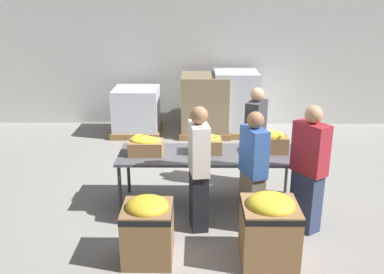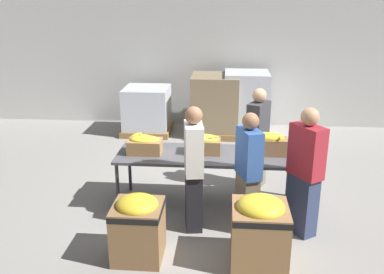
% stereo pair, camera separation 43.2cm
% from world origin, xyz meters
% --- Properties ---
extents(ground_plane, '(30.00, 30.00, 0.00)m').
position_xyz_m(ground_plane, '(0.00, 0.00, 0.00)').
color(ground_plane, gray).
extents(wall_back, '(16.00, 0.08, 4.00)m').
position_xyz_m(wall_back, '(0.00, 4.25, 2.00)').
color(wall_back, silver).
rests_on(wall_back, ground_plane).
extents(sorting_table, '(2.61, 0.89, 0.81)m').
position_xyz_m(sorting_table, '(0.00, 0.00, 0.76)').
color(sorting_table, '#4C4C51').
rests_on(sorting_table, ground_plane).
extents(banana_box_0, '(0.49, 0.33, 0.28)m').
position_xyz_m(banana_box_0, '(-0.90, -0.03, 0.94)').
color(banana_box_0, olive).
rests_on(banana_box_0, sorting_table).
extents(banana_box_1, '(0.46, 0.30, 0.28)m').
position_xyz_m(banana_box_1, '(-0.04, 0.05, 0.95)').
color(banana_box_1, olive).
rests_on(banana_box_1, sorting_table).
extents(banana_box_2, '(0.50, 0.28, 0.33)m').
position_xyz_m(banana_box_2, '(0.90, 0.07, 0.97)').
color(banana_box_2, olive).
rests_on(banana_box_2, sorting_table).
extents(volunteer_0, '(0.40, 0.49, 1.64)m').
position_xyz_m(volunteer_0, '(0.77, 0.69, 0.81)').
color(volunteer_0, '#6B604C').
rests_on(volunteer_0, ground_plane).
extents(volunteer_1, '(0.29, 0.48, 1.68)m').
position_xyz_m(volunteer_1, '(-0.14, -0.67, 0.84)').
color(volunteer_1, black).
rests_on(volunteer_1, ground_plane).
extents(volunteer_2, '(0.45, 0.51, 1.71)m').
position_xyz_m(volunteer_2, '(1.28, -0.69, 0.85)').
color(volunteer_2, '#2D3856').
rests_on(volunteer_2, ground_plane).
extents(volunteer_3, '(0.35, 0.48, 1.61)m').
position_xyz_m(volunteer_3, '(0.57, -0.65, 0.80)').
color(volunteer_3, '#6B604C').
rests_on(volunteer_3, ground_plane).
extents(donation_bin_0, '(0.58, 0.58, 0.80)m').
position_xyz_m(donation_bin_0, '(-0.74, -1.42, 0.42)').
color(donation_bin_0, olive).
rests_on(donation_bin_0, ground_plane).
extents(donation_bin_1, '(0.65, 0.65, 0.84)m').
position_xyz_m(donation_bin_1, '(0.68, -1.42, 0.44)').
color(donation_bin_1, olive).
rests_on(donation_bin_1, ground_plane).
extents(pallet_stack_0, '(1.11, 1.11, 1.33)m').
position_xyz_m(pallet_stack_0, '(0.01, 3.44, 0.65)').
color(pallet_stack_0, olive).
rests_on(pallet_stack_0, ground_plane).
extents(pallet_stack_1, '(1.04, 1.04, 1.40)m').
position_xyz_m(pallet_stack_1, '(0.70, 3.48, 0.69)').
color(pallet_stack_1, olive).
rests_on(pallet_stack_1, ground_plane).
extents(pallet_stack_2, '(1.07, 1.07, 1.04)m').
position_xyz_m(pallet_stack_2, '(-1.52, 3.42, 0.51)').
color(pallet_stack_2, olive).
rests_on(pallet_stack_2, ground_plane).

